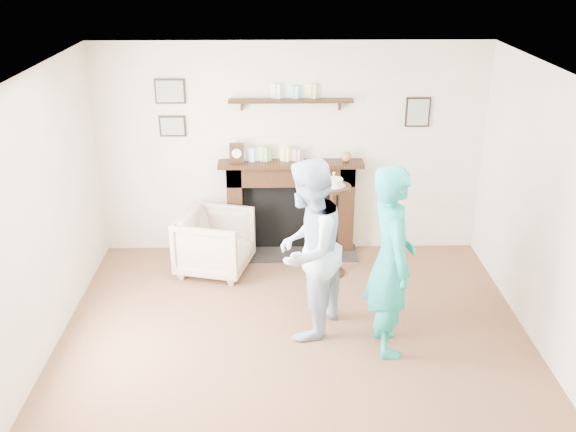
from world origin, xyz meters
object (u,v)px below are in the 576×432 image
object	(u,v)px
armchair	(216,270)
man	(306,330)
pedestal_table	(333,213)
woman	(385,346)

from	to	relation	value
armchair	man	bearing A→B (deg)	-127.86
pedestal_table	armchair	bearing A→B (deg)	175.65
armchair	man	xyz separation A→B (m)	(0.98, -1.26, 0.00)
armchair	man	size ratio (longest dim) A/B	0.44
armchair	man	distance (m)	1.60
man	pedestal_table	bearing A→B (deg)	-170.99
man	pedestal_table	world-z (taller)	pedestal_table
woman	pedestal_table	world-z (taller)	pedestal_table
man	pedestal_table	size ratio (longest dim) A/B	1.43
pedestal_table	woman	bearing A→B (deg)	-74.79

